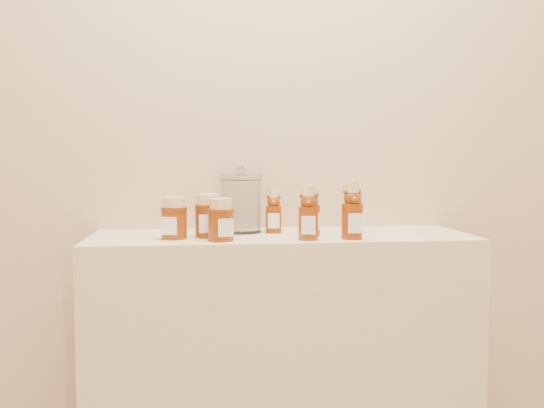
{
  "coord_description": "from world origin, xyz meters",
  "views": [
    {
      "loc": [
        -0.24,
        -0.25,
        1.13
      ],
      "look_at": [
        -0.03,
        1.52,
        1.0
      ],
      "focal_mm": 38.0,
      "sensor_mm": 36.0,
      "label": 1
    }
  ],
  "objects": [
    {
      "name": "glass_canister",
      "position": [
        -0.12,
        1.62,
        1.01
      ],
      "size": [
        0.17,
        0.17,
        0.21
      ],
      "primitive_type": null,
      "rotation": [
        0.0,
        0.0,
        0.25
      ],
      "color": "white",
      "rests_on": "display_table"
    },
    {
      "name": "bear_bottle_front_left",
      "position": [
        0.06,
        1.42,
        0.99
      ],
      "size": [
        0.07,
        0.07,
        0.18
      ],
      "primitive_type": null,
      "rotation": [
        0.0,
        0.0,
        -0.17
      ],
      "color": "#642307",
      "rests_on": "display_table"
    },
    {
      "name": "honey_jar_left",
      "position": [
        -0.33,
        1.49,
        0.96
      ],
      "size": [
        0.1,
        0.1,
        0.13
      ],
      "primitive_type": null,
      "rotation": [
        0.0,
        0.0,
        -0.33
      ],
      "color": "#642307",
      "rests_on": "display_table"
    },
    {
      "name": "honey_jar_back",
      "position": [
        -0.23,
        1.52,
        0.97
      ],
      "size": [
        0.09,
        0.09,
        0.13
      ],
      "primitive_type": null,
      "rotation": [
        0.0,
        0.0,
        -0.06
      ],
      "color": "#642307",
      "rests_on": "display_table"
    },
    {
      "name": "bear_bottle_back_mid",
      "position": [
        0.09,
        1.53,
        0.99
      ],
      "size": [
        0.07,
        0.07,
        0.18
      ],
      "primitive_type": null,
      "rotation": [
        0.0,
        0.0,
        0.19
      ],
      "color": "#642307",
      "rests_on": "display_table"
    },
    {
      "name": "bear_bottle_back_right",
      "position": [
        0.24,
        1.57,
        0.98
      ],
      "size": [
        0.07,
        0.07,
        0.17
      ],
      "primitive_type": null,
      "rotation": [
        0.0,
        0.0,
        0.27
      ],
      "color": "#642307",
      "rests_on": "display_table"
    },
    {
      "name": "bear_bottle_front_right",
      "position": [
        0.2,
        1.42,
        1.0
      ],
      "size": [
        0.07,
        0.07,
        0.2
      ],
      "primitive_type": null,
      "rotation": [
        0.0,
        0.0,
        0.06
      ],
      "color": "#642307",
      "rests_on": "display_table"
    },
    {
      "name": "wall_back",
      "position": [
        0.0,
        1.75,
        1.35
      ],
      "size": [
        3.5,
        0.02,
        2.7
      ],
      "primitive_type": "cube",
      "color": "tan",
      "rests_on": "ground"
    },
    {
      "name": "honey_jar_front",
      "position": [
        -0.2,
        1.43,
        0.96
      ],
      "size": [
        0.1,
        0.1,
        0.12
      ],
      "primitive_type": null,
      "rotation": [
        0.0,
        0.0,
        0.35
      ],
      "color": "#642307",
      "rests_on": "display_table"
    },
    {
      "name": "bear_bottle_back_left",
      "position": [
        -0.02,
        1.6,
        0.98
      ],
      "size": [
        0.06,
        0.06,
        0.16
      ],
      "primitive_type": null,
      "rotation": [
        0.0,
        0.0,
        -0.11
      ],
      "color": "#642307",
      "rests_on": "display_table"
    },
    {
      "name": "display_table",
      "position": [
        0.0,
        1.55,
        0.45
      ],
      "size": [
        1.2,
        0.4,
        0.9
      ],
      "primitive_type": "cube",
      "color": "beige",
      "rests_on": "ground"
    }
  ]
}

